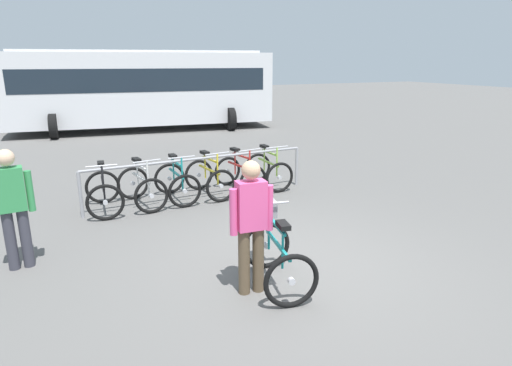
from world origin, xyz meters
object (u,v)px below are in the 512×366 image
(pedestrian_with_backpack, at_px, (12,202))
(racked_bike_red, at_px, (240,174))
(racked_bike_black, at_px, (104,192))
(racked_bike_lime, at_px, (268,171))
(racked_bike_white, at_px, (142,187))
(racked_bike_teal, at_px, (177,183))
(featured_bicycle, at_px, (275,246))
(person_with_featured_bike, at_px, (251,222))
(racked_bike_yellow, at_px, (209,178))
(bus_distant, at_px, (143,86))

(pedestrian_with_backpack, bearing_deg, racked_bike_red, 26.69)
(racked_bike_black, bearing_deg, racked_bike_lime, 3.38)
(racked_bike_white, relative_size, racked_bike_teal, 1.06)
(pedestrian_with_backpack, bearing_deg, racked_bike_white, 44.04)
(featured_bicycle, bearing_deg, racked_bike_black, 113.87)
(racked_bike_white, relative_size, person_with_featured_bike, 0.73)
(racked_bike_yellow, height_order, bus_distant, bus_distant)
(featured_bicycle, distance_m, pedestrian_with_backpack, 3.49)
(featured_bicycle, bearing_deg, racked_bike_lime, 64.67)
(racked_bike_teal, xyz_separation_m, person_with_featured_bike, (-0.13, -3.90, 0.54))
(racked_bike_red, bearing_deg, racked_bike_black, -176.62)
(racked_bike_teal, height_order, pedestrian_with_backpack, pedestrian_with_backpack)
(racked_bike_teal, bearing_deg, racked_bike_white, -176.62)
(racked_bike_black, xyz_separation_m, bus_distant, (2.67, 9.71, 1.37))
(racked_bike_yellow, relative_size, featured_bicycle, 0.95)
(racked_bike_teal, xyz_separation_m, pedestrian_with_backpack, (-2.70, -1.98, 0.57))
(racked_bike_black, bearing_deg, featured_bicycle, -66.13)
(racked_bike_teal, height_order, person_with_featured_bike, person_with_featured_bike)
(racked_bike_black, height_order, bus_distant, bus_distant)
(racked_bike_yellow, distance_m, person_with_featured_bike, 4.07)
(racked_bike_yellow, relative_size, pedestrian_with_backpack, 0.72)
(racked_bike_yellow, relative_size, person_with_featured_bike, 0.72)
(racked_bike_black, bearing_deg, person_with_featured_bike, -71.67)
(racked_bike_yellow, xyz_separation_m, person_with_featured_bike, (-0.83, -3.94, 0.54))
(racked_bike_lime, height_order, person_with_featured_bike, person_with_featured_bike)
(racked_bike_teal, distance_m, featured_bicycle, 3.80)
(pedestrian_with_backpack, bearing_deg, bus_distant, 71.10)
(racked_bike_white, height_order, racked_bike_yellow, same)
(racked_bike_black, relative_size, racked_bike_yellow, 0.95)
(racked_bike_white, distance_m, racked_bike_red, 2.10)
(racked_bike_red, relative_size, bus_distant, 0.12)
(racked_bike_lime, bearing_deg, featured_bicycle, -115.33)
(racked_bike_teal, xyz_separation_m, racked_bike_lime, (2.10, 0.12, -0.00))
(featured_bicycle, distance_m, person_with_featured_bike, 0.58)
(bus_distant, bearing_deg, racked_bike_teal, -97.53)
(bus_distant, bearing_deg, racked_bike_white, -101.52)
(racked_bike_black, xyz_separation_m, pedestrian_with_backpack, (-1.30, -1.90, 0.57))
(racked_bike_white, distance_m, racked_bike_yellow, 1.40)
(racked_bike_lime, xyz_separation_m, person_with_featured_bike, (-2.23, -4.03, 0.54))
(person_with_featured_bike, bearing_deg, racked_bike_red, 69.01)
(racked_bike_red, distance_m, person_with_featured_bike, 4.30)
(racked_bike_white, bearing_deg, racked_bike_red, 3.38)
(racked_bike_black, height_order, racked_bike_lime, same)
(racked_bike_white, bearing_deg, featured_bicycle, -75.89)
(racked_bike_red, relative_size, person_with_featured_bike, 0.74)
(racked_bike_teal, bearing_deg, racked_bike_yellow, 3.38)
(racked_bike_white, bearing_deg, racked_bike_yellow, 3.38)
(racked_bike_lime, distance_m, bus_distant, 9.64)
(person_with_featured_bike, xyz_separation_m, pedestrian_with_backpack, (-2.57, 1.92, 0.03))
(person_with_featured_bike, distance_m, bus_distant, 13.63)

